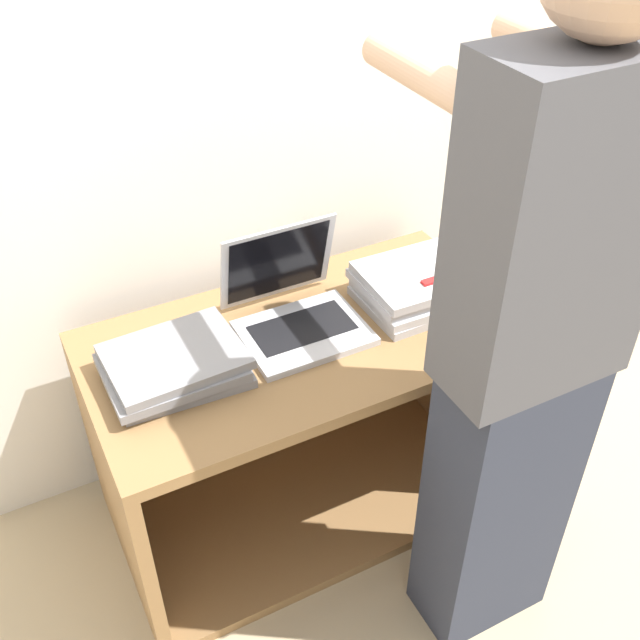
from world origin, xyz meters
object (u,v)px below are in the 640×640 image
object	(u,v)px
laptop_stack_right	(420,285)
person	(527,351)
laptop_open	(295,309)
laptop_stack_left	(175,365)

from	to	relation	value
laptop_stack_right	person	distance (m)	0.57
laptop_open	person	world-z (taller)	person
laptop_open	person	distance (m)	0.67
laptop_open	laptop_stack_right	xyz separation A→B (m)	(0.37, -0.06, -0.00)
laptop_stack_right	person	size ratio (longest dim) A/B	0.19
laptop_open	laptop_stack_right	world-z (taller)	laptop_open
laptop_stack_left	laptop_stack_right	bearing A→B (deg)	-0.31
laptop_open	person	bearing A→B (deg)	-64.64
laptop_stack_left	laptop_stack_right	distance (m)	0.73
laptop_stack_left	laptop_stack_right	world-z (taller)	laptop_stack_right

